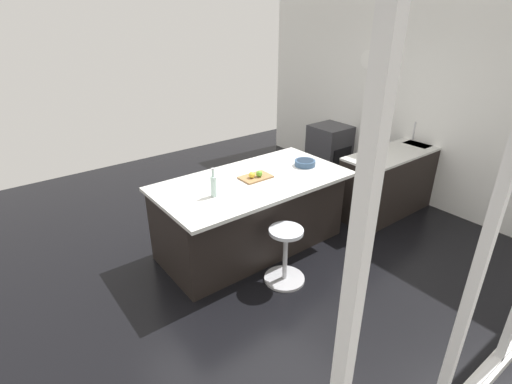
{
  "coord_description": "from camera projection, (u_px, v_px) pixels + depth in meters",
  "views": [
    {
      "loc": [
        2.42,
        3.34,
        2.67
      ],
      "look_at": [
        -0.01,
        0.16,
        0.77
      ],
      "focal_mm": 27.12,
      "sensor_mm": 36.0,
      "label": 1
    }
  ],
  "objects": [
    {
      "name": "apple_yellow",
      "position": [
        252.0,
        175.0,
        4.39
      ],
      "size": [
        0.07,
        0.07,
        0.07
      ],
      "primitive_type": "sphere",
      "color": "gold",
      "rests_on": "cutting_board"
    },
    {
      "name": "water_bottle",
      "position": [
        214.0,
        185.0,
        3.97
      ],
      "size": [
        0.06,
        0.06,
        0.31
      ],
      "color": "silver",
      "rests_on": "kitchen_island"
    },
    {
      "name": "apple_green",
      "position": [
        259.0,
        174.0,
        4.42
      ],
      "size": [
        0.08,
        0.08,
        0.08
      ],
      "primitive_type": "sphere",
      "color": "#609E2D",
      "rests_on": "cutting_board"
    },
    {
      "name": "kitchen_island",
      "position": [
        251.0,
        213.0,
        4.63
      ],
      "size": [
        2.24,
        1.17,
        0.91
      ],
      "color": "black",
      "rests_on": "ground_plane"
    },
    {
      "name": "stool_by_window",
      "position": [
        285.0,
        257.0,
        4.09
      ],
      "size": [
        0.44,
        0.44,
        0.64
      ],
      "color": "#B7B7BC",
      "rests_on": "ground_plane"
    },
    {
      "name": "interior_partition_left",
      "position": [
        399.0,
        96.0,
        5.8
      ],
      "size": [
        0.15,
        5.49,
        2.97
      ],
      "color": "silver",
      "rests_on": "ground_plane"
    },
    {
      "name": "fruit_bowl",
      "position": [
        305.0,
        163.0,
        4.78
      ],
      "size": [
        0.26,
        0.26,
        0.07
      ],
      "color": "#334C6B",
      "rests_on": "kitchen_island"
    },
    {
      "name": "oven_range",
      "position": [
        329.0,
        150.0,
        6.76
      ],
      "size": [
        0.6,
        0.61,
        0.87
      ],
      "color": "#38383D",
      "rests_on": "ground_plane"
    },
    {
      "name": "sink_cabinet",
      "position": [
        405.0,
        175.0,
        5.68
      ],
      "size": [
        2.3,
        0.6,
        1.18
      ],
      "color": "black",
      "rests_on": "ground_plane"
    },
    {
      "name": "ground_plane",
      "position": [
        247.0,
        243.0,
        4.87
      ],
      "size": [
        7.42,
        7.42,
        0.0
      ],
      "primitive_type": "plane",
      "color": "black"
    },
    {
      "name": "cutting_board",
      "position": [
        256.0,
        177.0,
        4.44
      ],
      "size": [
        0.36,
        0.24,
        0.02
      ],
      "primitive_type": "cube",
      "color": "olive",
      "rests_on": "kitchen_island"
    }
  ]
}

